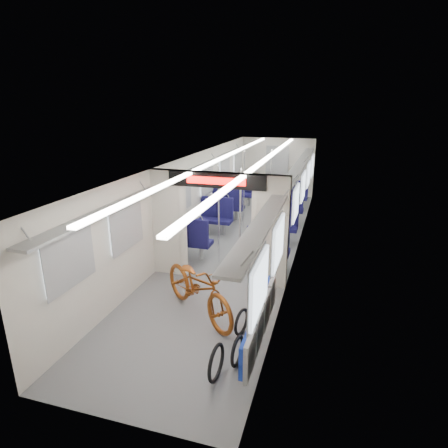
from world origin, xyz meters
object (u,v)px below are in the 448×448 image
at_px(seat_bay_near_right, 275,232).
at_px(bike_hoop_c, 241,323).
at_px(bicycle, 199,286).
at_px(bike_hoop_a, 216,364).
at_px(flip_bench, 260,320).
at_px(stanchion_far_left, 244,190).
at_px(seat_bay_near_left, 205,224).
at_px(stanchion_near_right, 240,221).
at_px(stanchion_far_right, 270,188).
at_px(stanchion_near_left, 219,216).
at_px(seat_bay_far_left, 236,196).
at_px(seat_bay_far_right, 292,199).
at_px(bike_hoop_b, 237,353).

bearing_deg(seat_bay_near_right, bike_hoop_c, -89.39).
bearing_deg(bicycle, bike_hoop_a, -113.10).
relative_size(bike_hoop_c, seat_bay_near_right, 0.21).
bearing_deg(seat_bay_near_right, flip_bench, -84.02).
bearing_deg(bike_hoop_c, stanchion_far_left, 103.26).
xyz_separation_m(seat_bay_near_left, stanchion_near_right, (1.26, -1.24, 0.58)).
distance_m(bicycle, stanchion_far_right, 5.60).
bearing_deg(stanchion_far_left, bike_hoop_c, -76.74).
relative_size(bike_hoop_c, stanchion_far_left, 0.20).
bearing_deg(stanchion_near_right, stanchion_near_left, 156.77).
bearing_deg(stanchion_near_right, bicycle, -96.17).
bearing_deg(flip_bench, seat_bay_far_left, 107.21).
bearing_deg(stanchion_far_right, seat_bay_far_right, 66.04).
height_order(bike_hoop_a, bike_hoop_b, bike_hoop_a).
bearing_deg(flip_bench, bike_hoop_b, -127.63).
distance_m(bike_hoop_a, seat_bay_near_left, 5.14).
relative_size(seat_bay_near_left, stanchion_far_right, 1.00).
height_order(bike_hoop_b, seat_bay_near_right, seat_bay_near_right).
xyz_separation_m(bike_hoop_a, seat_bay_near_left, (-1.83, 4.79, 0.33)).
xyz_separation_m(seat_bay_far_right, stanchion_far_left, (-1.24, -1.75, 0.61)).
distance_m(bike_hoop_c, stanchion_far_right, 6.04).
bearing_deg(seat_bay_far_right, bike_hoop_c, -89.70).
height_order(seat_bay_far_left, stanchion_near_left, stanchion_near_left).
distance_m(bike_hoop_a, stanchion_far_left, 6.69).
height_order(seat_bay_far_right, stanchion_near_left, stanchion_near_left).
bearing_deg(bicycle, bike_hoop_c, -74.30).
bearing_deg(seat_bay_near_left, bike_hoop_a, -69.05).
bearing_deg(bike_hoop_c, seat_bay_near_right, 90.61).
bearing_deg(seat_bay_near_right, stanchion_near_right, -117.82).
distance_m(seat_bay_near_right, stanchion_far_left, 2.28).
distance_m(bike_hoop_a, bike_hoop_b, 0.42).
height_order(bike_hoop_c, stanchion_far_right, stanchion_far_right).
bearing_deg(seat_bay_far_left, stanchion_far_left, -68.01).
relative_size(bike_hoop_a, bike_hoop_c, 1.18).
distance_m(bike_hoop_b, seat_bay_near_right, 4.35).
relative_size(stanchion_near_right, stanchion_far_right, 1.00).
xyz_separation_m(seat_bay_far_left, stanchion_near_left, (0.70, -4.30, 0.57)).
relative_size(flip_bench, stanchion_near_right, 0.93).
height_order(seat_bay_far_right, stanchion_far_right, stanchion_far_right).
bearing_deg(flip_bench, stanchion_near_left, 117.20).
bearing_deg(seat_bay_near_left, bike_hoop_b, -65.31).
distance_m(bicycle, seat_bay_near_right, 3.32).
xyz_separation_m(seat_bay_far_right, stanchion_near_right, (-0.61, -4.72, 0.61)).
bearing_deg(seat_bay_far_left, flip_bench, -72.79).
bearing_deg(flip_bench, bike_hoop_a, -122.94).
height_order(bicycle, flip_bench, bicycle).
bearing_deg(stanchion_far_right, flip_bench, -81.39).
distance_m(bicycle, seat_bay_near_left, 3.46).
relative_size(bike_hoop_a, stanchion_far_left, 0.23).
bearing_deg(bike_hoop_b, stanchion_far_right, 96.01).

